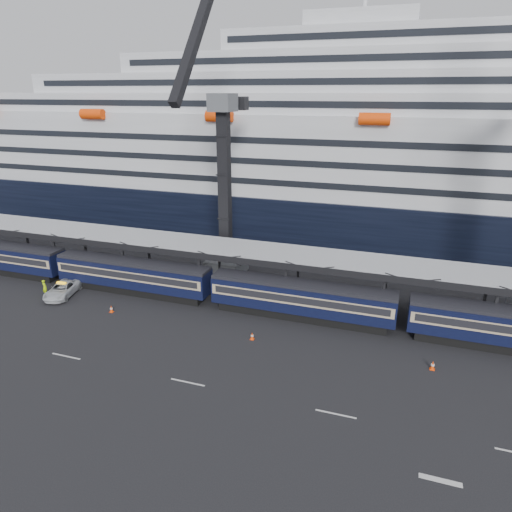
{
  "coord_description": "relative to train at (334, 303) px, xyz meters",
  "views": [
    {
      "loc": [
        1.28,
        -31.78,
        22.15
      ],
      "look_at": [
        -12.91,
        10.0,
        6.23
      ],
      "focal_mm": 32.0,
      "sensor_mm": 36.0,
      "label": 1
    }
  ],
  "objects": [
    {
      "name": "crane_dark_near",
      "position": [
        -15.35,
        8.59,
        9.73
      ],
      "size": [
        4.5,
        17.75,
        35.08
      ],
      "color": "#4F5357",
      "rests_on": "ground"
    },
    {
      "name": "traffic_cone_d",
      "position": [
        9.44,
        -5.68,
        -1.79
      ],
      "size": [
        0.42,
        0.42,
        0.84
      ],
      "color": "#FF4208",
      "rests_on": "ground"
    },
    {
      "name": "canopy",
      "position": [
        4.65,
        4.0,
        3.05
      ],
      "size": [
        130.0,
        6.25,
        5.53
      ],
      "color": "gray",
      "rests_on": "ground"
    },
    {
      "name": "cruise_ship",
      "position": [
        3.57,
        35.99,
        10.14
      ],
      "size": [
        214.09,
        28.84,
        34.0
      ],
      "color": "black",
      "rests_on": "ground"
    },
    {
      "name": "train",
      "position": [
        0.0,
        0.0,
        0.0
      ],
      "size": [
        133.05,
        3.0,
        4.05
      ],
      "color": "black",
      "rests_on": "ground"
    },
    {
      "name": "ground",
      "position": [
        4.65,
        -10.0,
        -2.2
      ],
      "size": [
        260.0,
        260.0,
        0.0
      ],
      "primitive_type": "plane",
      "color": "black",
      "rests_on": "ground"
    },
    {
      "name": "pickup_truck",
      "position": [
        -30.55,
        -3.58,
        -1.43
      ],
      "size": [
        3.74,
        5.95,
        1.53
      ],
      "primitive_type": "imported",
      "rotation": [
        0.0,
        0.0,
        0.23
      ],
      "color": "#BABEC2",
      "rests_on": "ground"
    },
    {
      "name": "traffic_cone_b",
      "position": [
        -22.75,
        -5.33,
        -1.81
      ],
      "size": [
        0.39,
        0.39,
        0.79
      ],
      "color": "#FF4208",
      "rests_on": "ground"
    },
    {
      "name": "traffic_cone_c",
      "position": [
        -6.65,
        -5.88,
        -1.82
      ],
      "size": [
        0.38,
        0.38,
        0.76
      ],
      "color": "#FF4208",
      "rests_on": "ground"
    },
    {
      "name": "worker",
      "position": [
        -32.6,
        -4.08,
        -1.26
      ],
      "size": [
        0.8,
        0.67,
        1.88
      ],
      "primitive_type": "imported",
      "rotation": [
        0.0,
        0.0,
        2.78
      ],
      "color": "#ADDE0B",
      "rests_on": "ground"
    },
    {
      "name": "lane_markings",
      "position": [
        12.8,
        -15.23,
        -2.19
      ],
      "size": [
        111.0,
        4.27,
        0.02
      ],
      "color": "beige",
      "rests_on": "ground"
    }
  ]
}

